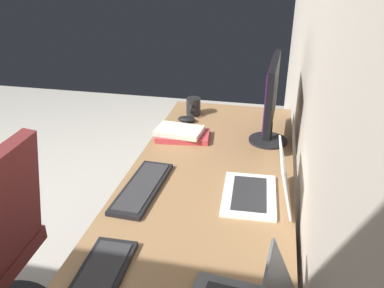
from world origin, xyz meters
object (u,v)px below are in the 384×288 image
(laptop_left, at_px, (263,187))
(coffee_mug, at_px, (193,107))
(keyboard_main, at_px, (142,187))
(book_stack_near, at_px, (181,134))
(mouse_main, at_px, (187,119))
(drawer_pedestal, at_px, (203,285))
(monitor_primary, at_px, (271,97))
(keyboard_spare, at_px, (94,287))

(laptop_left, bearing_deg, coffee_mug, -150.85)
(keyboard_main, relative_size, book_stack_near, 1.45)
(keyboard_main, xyz_separation_m, mouse_main, (-0.74, 0.02, 0.01))
(drawer_pedestal, relative_size, coffee_mug, 5.50)
(monitor_primary, height_order, book_stack_near, monitor_primary)
(monitor_primary, height_order, laptop_left, monitor_primary)
(keyboard_spare, distance_m, book_stack_near, 1.07)
(monitor_primary, xyz_separation_m, keyboard_spare, (1.13, -0.46, -0.24))
(monitor_primary, distance_m, keyboard_spare, 1.24)
(keyboard_main, distance_m, coffee_mug, 0.86)
(laptop_left, bearing_deg, keyboard_main, -85.07)
(keyboard_main, xyz_separation_m, book_stack_near, (-0.52, 0.04, 0.02))
(keyboard_main, bearing_deg, coffee_mug, 177.46)
(book_stack_near, bearing_deg, drawer_pedestal, 21.11)
(drawer_pedestal, height_order, laptop_left, laptop_left)
(monitor_primary, relative_size, laptop_left, 1.44)
(drawer_pedestal, bearing_deg, book_stack_near, -158.89)
(keyboard_main, bearing_deg, mouse_main, 178.18)
(drawer_pedestal, bearing_deg, keyboard_spare, -29.01)
(drawer_pedestal, xyz_separation_m, coffee_mug, (-0.96, -0.24, 0.44))
(laptop_left, distance_m, keyboard_spare, 0.75)
(keyboard_spare, bearing_deg, mouse_main, -179.61)
(book_stack_near, height_order, coffee_mug, coffee_mug)
(drawer_pedestal, height_order, book_stack_near, book_stack_near)
(drawer_pedestal, relative_size, book_stack_near, 2.37)
(mouse_main, distance_m, book_stack_near, 0.22)
(drawer_pedestal, height_order, mouse_main, mouse_main)
(drawer_pedestal, relative_size, keyboard_spare, 1.64)
(keyboard_main, bearing_deg, laptop_left, 94.93)
(keyboard_spare, bearing_deg, coffee_mug, 179.77)
(keyboard_spare, relative_size, coffee_mug, 3.35)
(drawer_pedestal, distance_m, keyboard_main, 0.49)
(drawer_pedestal, distance_m, mouse_main, 0.97)
(monitor_primary, height_order, mouse_main, monitor_primary)
(monitor_primary, xyz_separation_m, mouse_main, (-0.17, -0.47, -0.23))
(monitor_primary, distance_m, keyboard_main, 0.80)
(monitor_primary, bearing_deg, coffee_mug, -121.85)
(drawer_pedestal, distance_m, coffee_mug, 1.08)
(keyboard_spare, xyz_separation_m, coffee_mug, (-1.41, 0.01, 0.04))
(keyboard_spare, distance_m, mouse_main, 1.29)
(laptop_left, bearing_deg, mouse_main, -146.10)
(mouse_main, bearing_deg, keyboard_main, -1.82)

